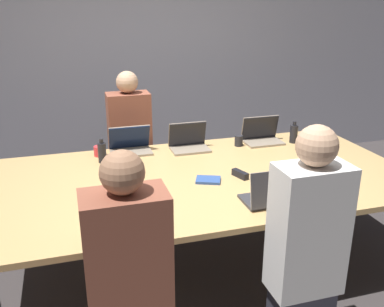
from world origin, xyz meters
TOP-DOWN VIEW (x-y plane):
  - ground_plane at (0.00, 0.00)m, footprint 24.00×24.00m
  - curtain_wall at (0.00, 2.31)m, footprint 12.00×0.06m
  - conference_table at (0.00, 0.00)m, footprint 3.23×1.66m
  - laptop_near_left at (-0.72, -0.63)m, footprint 0.33×0.26m
  - person_near_left at (-0.72, -1.12)m, footprint 0.40×0.24m
  - laptop_far_midleft at (-0.43, 0.69)m, footprint 0.36×0.24m
  - person_far_midleft at (-0.38, 1.07)m, footprint 0.40×0.24m
  - cup_far_midleft at (-0.70, 0.67)m, footprint 0.09×0.09m
  - bottle_far_midleft at (-0.69, 0.51)m, footprint 0.07×0.07m
  - laptop_near_midright at (0.28, -0.60)m, footprint 0.32×0.25m
  - person_near_midright at (0.28, -1.07)m, footprint 0.40×0.24m
  - cup_near_midright at (0.53, -0.54)m, footprint 0.09×0.09m
  - laptop_far_right at (0.80, 0.62)m, footprint 0.36×0.24m
  - cup_far_right at (0.55, 0.58)m, footprint 0.07×0.07m
  - bottle_far_right at (1.08, 0.53)m, footprint 0.07×0.07m
  - laptop_far_center at (0.09, 0.62)m, footprint 0.34×0.24m
  - stapler at (0.28, -0.12)m, footprint 0.09×0.16m
  - notebook at (0.02, -0.12)m, footprint 0.22×0.19m

SIDE VIEW (x-z plane):
  - ground_plane at x=0.00m, z-range 0.00..0.00m
  - person_near_left at x=-0.72m, z-range -0.02..1.39m
  - person_far_midleft at x=-0.38m, z-range -0.02..1.39m
  - person_near_midright at x=0.28m, z-range -0.02..1.41m
  - conference_table at x=0.00m, z-range 0.33..1.09m
  - notebook at x=0.02m, z-range 0.76..0.78m
  - stapler at x=0.28m, z-range 0.76..0.81m
  - cup_far_midleft at x=-0.70m, z-range 0.76..0.85m
  - cup_near_midright at x=0.53m, z-range 0.76..0.85m
  - cup_far_right at x=0.55m, z-range 0.76..0.86m
  - laptop_far_midleft at x=-0.43m, z-range 0.71..0.95m
  - laptop_far_center at x=0.09m, z-range 0.71..0.95m
  - laptop_far_right at x=0.80m, z-range 0.71..0.95m
  - laptop_near_midright at x=0.28m, z-range 0.71..0.96m
  - laptop_near_left at x=-0.72m, z-range 0.71..0.97m
  - bottle_far_midleft at x=-0.69m, z-range 0.75..0.95m
  - bottle_far_right at x=1.08m, z-range 0.75..0.95m
  - curtain_wall at x=0.00m, z-range 0.00..2.80m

